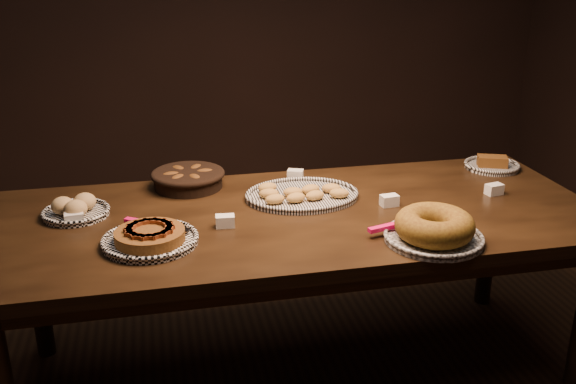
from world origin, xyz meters
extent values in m
plane|color=black|center=(0.00, 0.00, 0.00)|extent=(5.00, 5.00, 0.00)
cube|color=black|center=(0.00, 0.00, 0.72)|extent=(2.40, 1.00, 0.05)
cylinder|color=black|center=(-1.08, 0.38, 0.35)|extent=(0.08, 0.08, 0.70)
cylinder|color=black|center=(1.08, 0.38, 0.35)|extent=(0.08, 0.08, 0.70)
torus|color=white|center=(-0.57, -0.17, 0.77)|extent=(0.34, 0.34, 0.02)
cylinder|color=#45290D|center=(-0.57, -0.17, 0.78)|extent=(0.26, 0.26, 0.04)
cube|color=#5D2410|center=(-0.50, -0.17, 0.81)|extent=(0.03, 0.08, 0.01)
cube|color=#5D2410|center=(-0.51, -0.14, 0.81)|extent=(0.06, 0.09, 0.01)
cube|color=#5D2410|center=(-0.53, -0.12, 0.81)|extent=(0.08, 0.07, 0.01)
cube|color=#5D2410|center=(-0.55, -0.10, 0.81)|extent=(0.09, 0.05, 0.01)
cube|color=#5D2410|center=(-0.58, -0.10, 0.81)|extent=(0.09, 0.04, 0.01)
cube|color=#5D2410|center=(-0.61, -0.11, 0.81)|extent=(0.08, 0.07, 0.01)
cube|color=#5D2410|center=(-0.63, -0.14, 0.81)|extent=(0.06, 0.09, 0.01)
cube|color=#5D2410|center=(-0.64, -0.17, 0.81)|extent=(0.03, 0.08, 0.01)
cube|color=#5D2410|center=(-0.63, -0.20, 0.81)|extent=(0.06, 0.09, 0.01)
cube|color=#5D2410|center=(-0.62, -0.22, 0.81)|extent=(0.08, 0.07, 0.01)
cube|color=#5D2410|center=(-0.59, -0.23, 0.81)|extent=(0.09, 0.05, 0.01)
cube|color=#5D2410|center=(-0.56, -0.23, 0.81)|extent=(0.09, 0.04, 0.01)
cube|color=#5D2410|center=(-0.53, -0.22, 0.81)|extent=(0.08, 0.07, 0.01)
cube|color=#5D2410|center=(-0.51, -0.20, 0.81)|extent=(0.06, 0.09, 0.01)
cube|color=#FB0C64|center=(-0.61, -0.04, 0.78)|extent=(0.11, 0.08, 0.02)
cube|color=silver|center=(-0.50, -0.10, 0.78)|extent=(0.14, 0.11, 0.00)
torus|color=black|center=(0.05, 0.15, 0.77)|extent=(0.38, 0.38, 0.02)
ellipsoid|color=olive|center=(-0.07, 0.08, 0.78)|extent=(0.09, 0.07, 0.04)
ellipsoid|color=olive|center=(0.01, 0.08, 0.78)|extent=(0.09, 0.07, 0.04)
ellipsoid|color=olive|center=(0.09, 0.09, 0.78)|extent=(0.09, 0.07, 0.04)
ellipsoid|color=olive|center=(0.20, 0.09, 0.78)|extent=(0.09, 0.07, 0.04)
ellipsoid|color=olive|center=(-0.09, 0.15, 0.78)|extent=(0.09, 0.06, 0.04)
ellipsoid|color=olive|center=(0.01, 0.14, 0.78)|extent=(0.08, 0.05, 0.04)
ellipsoid|color=olive|center=(0.09, 0.16, 0.78)|extent=(0.09, 0.07, 0.04)
ellipsoid|color=olive|center=(0.18, 0.15, 0.78)|extent=(0.09, 0.07, 0.04)
ellipsoid|color=olive|center=(-0.08, 0.22, 0.78)|extent=(0.09, 0.07, 0.04)
torus|color=black|center=(0.41, -0.36, 0.77)|extent=(0.35, 0.35, 0.02)
torus|color=olive|center=(0.41, -0.36, 0.81)|extent=(0.31, 0.31, 0.10)
cube|color=#FB0C64|center=(0.25, -0.28, 0.78)|extent=(0.12, 0.06, 0.02)
cube|color=silver|center=(0.38, -0.24, 0.78)|extent=(0.15, 0.07, 0.00)
cylinder|color=black|center=(-0.40, 0.38, 0.79)|extent=(0.36, 0.36, 0.07)
torus|color=black|center=(-0.40, 0.38, 0.81)|extent=(0.32, 0.32, 0.03)
ellipsoid|color=#35190A|center=(-0.33, 0.38, 0.81)|extent=(0.09, 0.05, 0.04)
ellipsoid|color=#35190A|center=(-0.36, 0.44, 0.81)|extent=(0.09, 0.11, 0.04)
ellipsoid|color=#35190A|center=(-0.44, 0.44, 0.81)|extent=(0.09, 0.11, 0.04)
ellipsoid|color=#35190A|center=(-0.47, 0.37, 0.81)|extent=(0.10, 0.06, 0.04)
ellipsoid|color=#35190A|center=(-0.45, 0.32, 0.81)|extent=(0.10, 0.11, 0.04)
ellipsoid|color=#35190A|center=(-0.38, 0.31, 0.81)|extent=(0.08, 0.11, 0.04)
torus|color=white|center=(-0.85, 0.15, 0.77)|extent=(0.26, 0.26, 0.02)
ellipsoid|color=#956C44|center=(-0.89, 0.15, 0.80)|extent=(0.09, 0.09, 0.07)
ellipsoid|color=#956C44|center=(-0.81, 0.18, 0.80)|extent=(0.09, 0.09, 0.07)
ellipsoid|color=#956C44|center=(-0.84, 0.11, 0.80)|extent=(0.09, 0.09, 0.07)
torus|color=black|center=(1.02, 0.33, 0.77)|extent=(0.26, 0.26, 0.02)
cube|color=#45290D|center=(1.02, 0.33, 0.79)|extent=(0.15, 0.12, 0.05)
cube|color=white|center=(-0.30, -0.08, 0.77)|extent=(0.07, 0.05, 0.04)
cube|color=white|center=(0.08, 0.38, 0.77)|extent=(0.08, 0.07, 0.04)
cube|color=white|center=(0.38, -0.01, 0.77)|extent=(0.07, 0.05, 0.04)
cube|color=white|center=(-0.85, 0.07, 0.77)|extent=(0.07, 0.05, 0.04)
cube|color=white|center=(0.86, 0.02, 0.77)|extent=(0.08, 0.06, 0.04)
camera|label=1|loc=(-0.53, -2.27, 1.72)|focal=40.00mm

